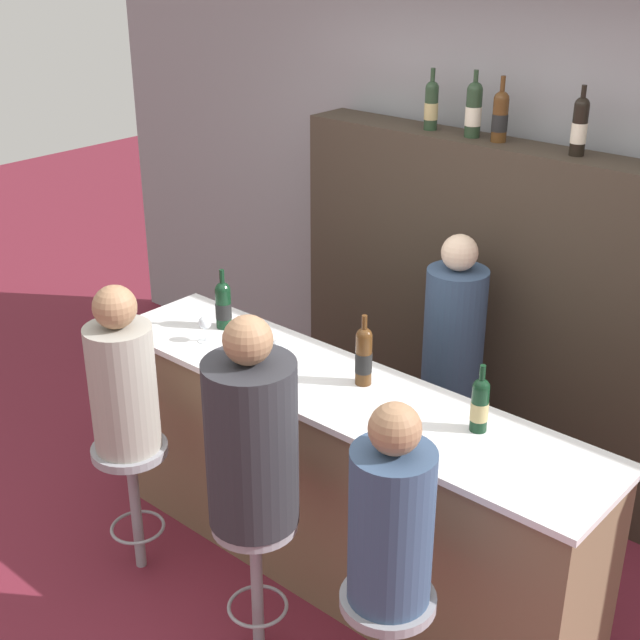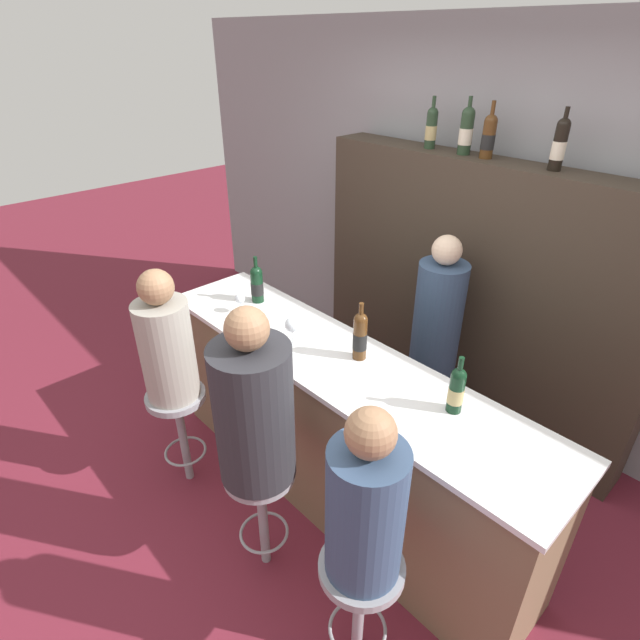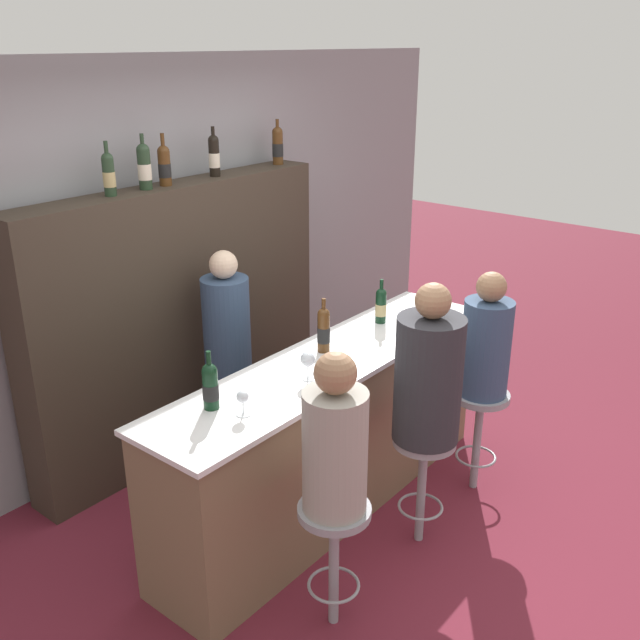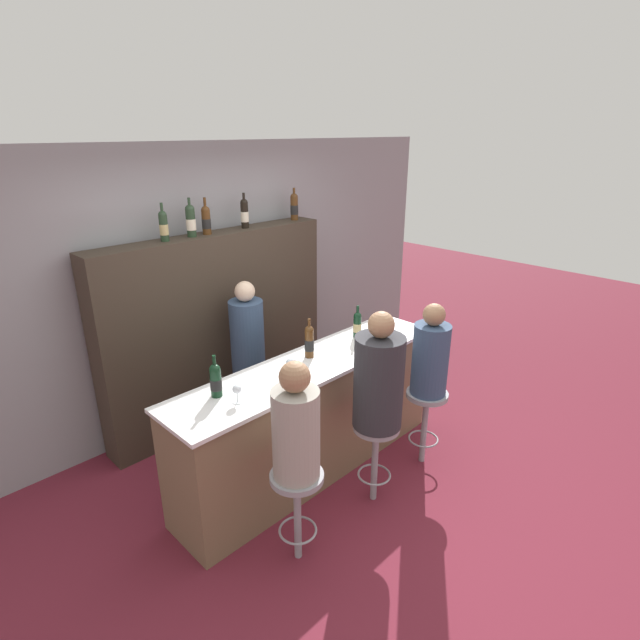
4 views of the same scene
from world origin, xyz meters
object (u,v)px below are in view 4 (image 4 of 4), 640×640
wine_bottle_counter_2 (357,324)px  wine_bottle_backbar_4 (294,206)px  wine_bottle_backbar_1 (191,220)px  bar_stool_right (426,409)px  bartender (249,364)px  guest_seated_middle (379,379)px  wine_bottle_backbar_2 (206,220)px  wine_glass_0 (237,390)px  wine_bottle_counter_1 (309,341)px  wine_bottle_backbar_0 (164,226)px  wine_bottle_counter_0 (216,380)px  guest_seated_left (296,428)px  wine_glass_1 (291,364)px  bar_stool_middle (376,442)px  wine_bottle_backbar_3 (245,213)px  bar_stool_left (297,494)px  guest_seated_right (431,355)px

wine_bottle_counter_2 → wine_bottle_backbar_4: (0.35, 1.17, 0.85)m
wine_bottle_backbar_1 → bar_stool_right: wine_bottle_backbar_1 is taller
bartender → guest_seated_middle: bearing=-88.2°
wine_bottle_backbar_4 → guest_seated_middle: (-0.92, -1.86, -0.92)m
wine_bottle_backbar_2 → wine_bottle_backbar_1: bearing=-180.0°
wine_glass_0 → bar_stool_right: 1.69m
wine_bottle_counter_1 → wine_glass_0: bearing=-168.5°
wine_bottle_backbar_0 → wine_bottle_backbar_4: wine_bottle_backbar_4 is taller
bartender → wine_bottle_counter_0: bearing=-137.7°
wine_bottle_backbar_1 → wine_glass_0: bearing=-113.0°
guest_seated_left → bar_stool_right: (1.46, -0.00, -0.49)m
wine_bottle_backbar_1 → wine_bottle_backbar_4: (1.19, 0.00, -0.00)m
wine_bottle_backbar_2 → bar_stool_right: bearing=-67.2°
guest_seated_left → wine_glass_1: bearing=49.8°
bar_stool_middle → wine_bottle_counter_1: bearing=90.9°
wine_bottle_backbar_3 → guest_seated_middle: size_ratio=0.37×
wine_bottle_backbar_4 → wine_bottle_counter_1: bearing=-128.5°
wine_bottle_counter_0 → bartender: size_ratio=0.21×
wine_bottle_counter_2 → bar_stool_middle: (-0.57, -0.69, -0.59)m
bar_stool_left → guest_seated_right: 1.54m
wine_bottle_counter_2 → wine_bottle_backbar_4: bearing=73.3°
guest_seated_left → wine_glass_0: bearing=94.7°
wine_glass_1 → guest_seated_right: size_ratio=0.21×
bartender → wine_glass_0: bearing=-130.3°
wine_bottle_backbar_0 → wine_glass_0: bearing=-103.2°
bar_stool_left → bar_stool_right: bearing=0.0°
wine_bottle_backbar_3 → guest_seated_right: 2.13m
bar_stool_middle → bartender: size_ratio=0.46×
wine_bottle_counter_0 → bartender: bartender is taller
wine_bottle_backbar_4 → guest_seated_right: wine_bottle_backbar_4 is taller
wine_bottle_backbar_3 → bar_stool_right: wine_bottle_backbar_3 is taller
wine_bottle_backbar_0 → bartender: bearing=-40.0°
guest_seated_middle → guest_seated_left: bearing=180.0°
wine_bottle_backbar_2 → wine_glass_0: 1.75m
wine_bottle_counter_0 → guest_seated_right: (1.55, -0.69, -0.11)m
guest_seated_middle → wine_glass_0: bearing=148.0°
wine_bottle_counter_1 → wine_bottle_counter_2: size_ratio=1.13×
wine_glass_0 → guest_seated_middle: (0.84, -0.52, -0.03)m
bar_stool_right → wine_bottle_backbar_4: bearing=82.2°
wine_glass_1 → guest_seated_middle: guest_seated_middle is taller
bar_stool_middle → wine_bottle_backbar_3: bearing=80.9°
wine_glass_0 → bar_stool_middle: bearing=-32.0°
wine_bottle_backbar_2 → wine_glass_1: wine_bottle_backbar_2 is taller
guest_seated_left → guest_seated_middle: (0.80, -0.00, 0.04)m
wine_bottle_counter_0 → wine_bottle_counter_2: bearing=-0.0°
wine_bottle_backbar_1 → wine_glass_1: (-0.08, -1.34, -0.86)m
wine_bottle_backbar_4 → bar_stool_left: 2.92m
wine_glass_1 → bar_stool_left: (-0.44, -0.52, -0.59)m
bar_stool_right → bartender: size_ratio=0.46×
wine_bottle_counter_1 → wine_glass_1: size_ratio=2.02×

